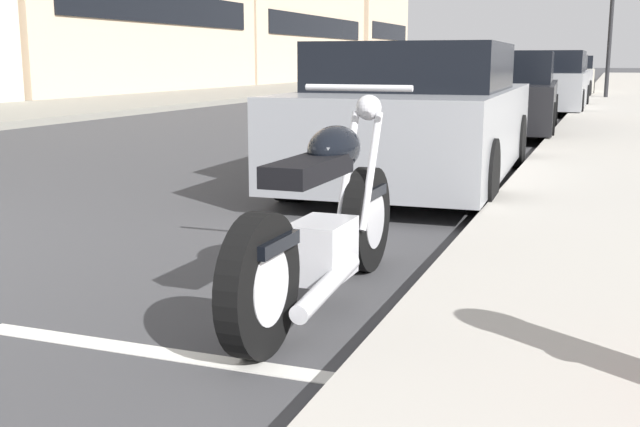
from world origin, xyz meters
The scene contains 9 objects.
sidewalk_far_curb centered at (12.00, 7.13, 0.07)m, with size 120.00×5.00×0.14m, color gray.
parking_stall_stripe centered at (0.00, -4.03, 0.00)m, with size 0.12×2.20×0.01m, color silver.
parked_motorcycle centered at (0.89, -4.27, 0.42)m, with size 2.10×0.62×1.11m.
parked_car_near_corner centered at (5.03, -3.76, 0.66)m, with size 4.45×2.00×1.40m.
parked_car_at_intersection centered at (10.96, -3.77, 0.65)m, with size 4.66×2.12×1.38m.
parked_car_behind_motorcycle centered at (16.86, -4.08, 0.69)m, with size 4.66×1.91×1.46m.
parked_car_across_street centered at (21.91, -3.90, 0.67)m, with size 4.39×2.13×1.40m.
parked_car_mid_block centered at (26.97, -4.04, 0.66)m, with size 4.46×1.94×1.39m.
traffic_signal_near_corner centered at (22.49, -5.40, 2.89)m, with size 0.36×0.28×3.79m.
Camera 1 is at (-2.72, -5.60, 1.24)m, focal length 43.59 mm.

